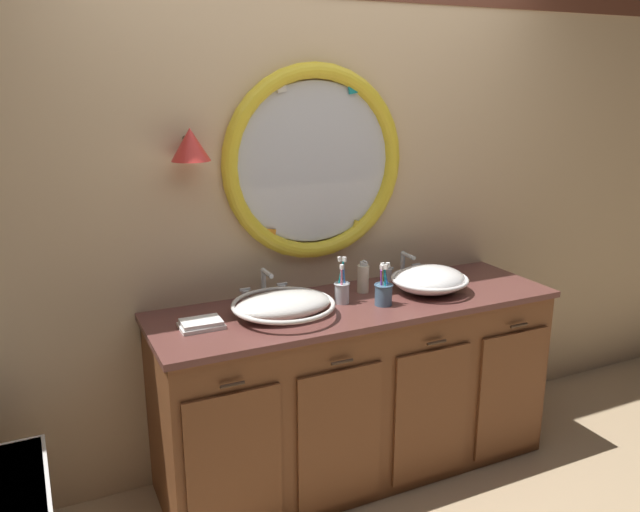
{
  "coord_description": "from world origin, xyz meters",
  "views": [
    {
      "loc": [
        -1.29,
        -2.24,
        1.91
      ],
      "look_at": [
        -0.1,
        0.25,
        1.15
      ],
      "focal_mm": 35.68,
      "sensor_mm": 36.0,
      "label": 1
    }
  ],
  "objects_px": {
    "sink_basin_right": "(430,279)",
    "folded_hand_towel": "(201,324)",
    "toothbrush_holder_right": "(384,293)",
    "soap_dispenser": "(363,278)",
    "toothbrush_holder_left": "(342,291)",
    "sink_basin_left": "(283,305)"
  },
  "relations": [
    {
      "from": "toothbrush_holder_right",
      "to": "folded_hand_towel",
      "type": "bearing_deg",
      "value": 174.15
    },
    {
      "from": "sink_basin_left",
      "to": "toothbrush_holder_right",
      "type": "relative_size",
      "value": 2.27
    },
    {
      "from": "toothbrush_holder_left",
      "to": "soap_dispenser",
      "type": "distance_m",
      "value": 0.19
    },
    {
      "from": "sink_basin_right",
      "to": "toothbrush_holder_left",
      "type": "bearing_deg",
      "value": 174.64
    },
    {
      "from": "folded_hand_towel",
      "to": "sink_basin_left",
      "type": "bearing_deg",
      "value": -3.28
    },
    {
      "from": "toothbrush_holder_left",
      "to": "folded_hand_towel",
      "type": "xyz_separation_m",
      "value": [
        -0.68,
        -0.02,
        -0.04
      ]
    },
    {
      "from": "sink_basin_left",
      "to": "soap_dispenser",
      "type": "xyz_separation_m",
      "value": [
        0.48,
        0.14,
        0.02
      ]
    },
    {
      "from": "sink_basin_right",
      "to": "soap_dispenser",
      "type": "height_order",
      "value": "soap_dispenser"
    },
    {
      "from": "sink_basin_right",
      "to": "folded_hand_towel",
      "type": "xyz_separation_m",
      "value": [
        -1.15,
        0.02,
        -0.05
      ]
    },
    {
      "from": "toothbrush_holder_left",
      "to": "folded_hand_towel",
      "type": "height_order",
      "value": "toothbrush_holder_left"
    },
    {
      "from": "toothbrush_holder_right",
      "to": "soap_dispenser",
      "type": "xyz_separation_m",
      "value": [
        0.01,
        0.21,
        0.01
      ]
    },
    {
      "from": "sink_basin_right",
      "to": "folded_hand_towel",
      "type": "height_order",
      "value": "sink_basin_right"
    },
    {
      "from": "sink_basin_right",
      "to": "toothbrush_holder_right",
      "type": "distance_m",
      "value": 0.31
    },
    {
      "from": "toothbrush_holder_right",
      "to": "sink_basin_right",
      "type": "bearing_deg",
      "value": 12.16
    },
    {
      "from": "sink_basin_left",
      "to": "sink_basin_right",
      "type": "bearing_deg",
      "value": -0.0
    },
    {
      "from": "toothbrush_holder_right",
      "to": "folded_hand_towel",
      "type": "xyz_separation_m",
      "value": [
        -0.85,
        0.09,
        -0.04
      ]
    },
    {
      "from": "sink_basin_right",
      "to": "toothbrush_holder_right",
      "type": "xyz_separation_m",
      "value": [
        -0.3,
        -0.07,
        -0.0
      ]
    },
    {
      "from": "toothbrush_holder_right",
      "to": "folded_hand_towel",
      "type": "relative_size",
      "value": 1.11
    },
    {
      "from": "sink_basin_right",
      "to": "sink_basin_left",
      "type": "bearing_deg",
      "value": 180.0
    },
    {
      "from": "sink_basin_left",
      "to": "folded_hand_towel",
      "type": "bearing_deg",
      "value": 176.72
    },
    {
      "from": "toothbrush_holder_left",
      "to": "soap_dispenser",
      "type": "relative_size",
      "value": 1.35
    },
    {
      "from": "toothbrush_holder_right",
      "to": "sink_basin_left",
      "type": "bearing_deg",
      "value": 172.18
    }
  ]
}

